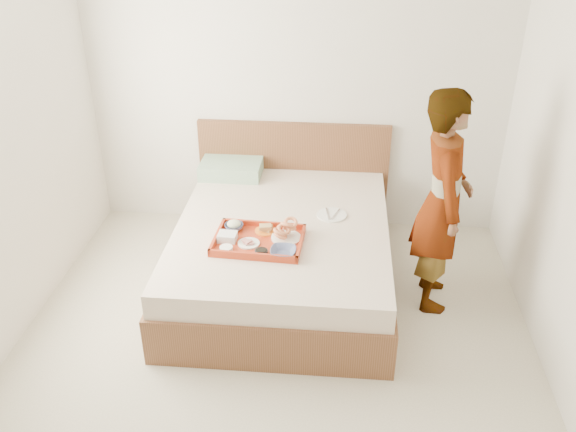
% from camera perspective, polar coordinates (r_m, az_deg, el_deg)
% --- Properties ---
extents(ground, '(3.50, 4.00, 0.01)m').
position_cam_1_polar(ground, '(4.04, -1.68, -14.39)').
color(ground, beige).
rests_on(ground, ground).
extents(wall_back, '(3.50, 0.01, 2.60)m').
position_cam_1_polar(wall_back, '(5.13, 0.76, 12.42)').
color(wall_back, silver).
rests_on(wall_back, ground).
extents(bed, '(1.65, 2.00, 0.53)m').
position_cam_1_polar(bed, '(4.66, -0.50, -3.51)').
color(bed, brown).
rests_on(bed, ground).
extents(headboard, '(1.65, 0.06, 0.95)m').
position_cam_1_polar(headboard, '(5.40, 0.50, 3.93)').
color(headboard, brown).
rests_on(headboard, ground).
extents(pillow, '(0.51, 0.35, 0.12)m').
position_cam_1_polar(pillow, '(5.25, -5.30, 4.43)').
color(pillow, '#8EAE8B').
rests_on(pillow, bed).
extents(tray, '(0.64, 0.48, 0.06)m').
position_cam_1_polar(tray, '(4.27, -2.75, -2.25)').
color(tray, '#B4381C').
rests_on(tray, bed).
extents(prawn_plate, '(0.22, 0.22, 0.01)m').
position_cam_1_polar(prawn_plate, '(4.30, -0.17, -2.03)').
color(prawn_plate, white).
rests_on(prawn_plate, tray).
extents(navy_bowl_big, '(0.18, 0.18, 0.04)m').
position_cam_1_polar(navy_bowl_big, '(4.12, -0.45, -3.34)').
color(navy_bowl_big, navy).
rests_on(navy_bowl_big, tray).
extents(sauce_dish, '(0.09, 0.09, 0.03)m').
position_cam_1_polar(sauce_dish, '(4.12, -2.49, -3.40)').
color(sauce_dish, black).
rests_on(sauce_dish, tray).
extents(meat_plate, '(0.16, 0.16, 0.01)m').
position_cam_1_polar(meat_plate, '(4.25, -3.68, -2.56)').
color(meat_plate, white).
rests_on(meat_plate, tray).
extents(bread_plate, '(0.16, 0.16, 0.01)m').
position_cam_1_polar(bread_plate, '(4.38, -2.12, -1.39)').
color(bread_plate, orange).
rests_on(bread_plate, tray).
extents(salad_bowl, '(0.14, 0.14, 0.04)m').
position_cam_1_polar(salad_bowl, '(4.42, -5.05, -0.99)').
color(salad_bowl, navy).
rests_on(salad_bowl, tray).
extents(plastic_tub, '(0.13, 0.11, 0.06)m').
position_cam_1_polar(plastic_tub, '(4.29, -5.66, -1.94)').
color(plastic_tub, silver).
rests_on(plastic_tub, tray).
extents(cheese_round, '(0.09, 0.09, 0.03)m').
position_cam_1_polar(cheese_round, '(4.18, -5.78, -3.05)').
color(cheese_round, white).
rests_on(cheese_round, tray).
extents(dinner_plate, '(0.26, 0.26, 0.01)m').
position_cam_1_polar(dinner_plate, '(4.63, 4.10, 0.10)').
color(dinner_plate, white).
rests_on(dinner_plate, bed).
extents(person, '(0.40, 0.60, 1.62)m').
position_cam_1_polar(person, '(4.35, 14.18, 1.28)').
color(person, silver).
rests_on(person, ground).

